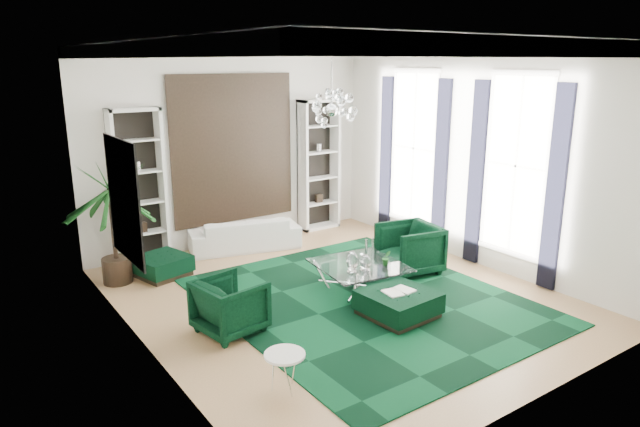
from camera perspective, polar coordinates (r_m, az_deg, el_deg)
floor at (r=9.05m, az=1.75°, el=-8.34°), size 6.00×7.00×0.02m
ceiling at (r=8.31m, az=1.97°, el=16.60°), size 6.00×7.00×0.02m
wall_back at (r=11.44m, az=-8.79°, el=6.41°), size 6.00×0.02×3.80m
wall_front at (r=6.13m, az=21.91°, el=-2.02°), size 6.00×0.02×3.80m
wall_left at (r=7.14m, az=-17.89°, el=0.67°), size 0.02×7.00×3.80m
wall_right at (r=10.53m, az=15.14°, el=5.33°), size 0.02×7.00×3.80m
crown_molding at (r=8.31m, az=1.96°, el=15.85°), size 6.00×7.00×0.18m
ceiling_medallion at (r=8.56m, az=0.71°, el=16.30°), size 0.90×0.90×0.05m
tapestry at (r=11.40m, az=-8.68°, el=6.39°), size 2.50×0.06×2.80m
shelving_left at (r=10.64m, az=-17.64°, el=2.49°), size 0.90×0.38×2.80m
shelving_right at (r=12.33m, az=-0.12°, el=4.85°), size 0.90×0.38×2.80m
painting at (r=7.72m, az=-18.93°, el=1.25°), size 0.04×1.30×1.60m
window_near at (r=9.97m, az=19.01°, el=4.51°), size 0.03×1.10×2.90m
curtain_near_a at (r=9.56m, az=22.50°, el=2.23°), size 0.07×0.30×3.25m
curtain_near_b at (r=10.46m, az=15.36°, el=3.86°), size 0.07×0.30×3.25m
window_far at (r=11.53m, az=9.37°, el=6.45°), size 0.03×1.10×2.90m
curtain_far_a at (r=11.00m, az=12.01°, el=4.60°), size 0.07×0.30×3.25m
curtain_far_b at (r=12.10m, az=6.62°, el=5.76°), size 0.07×0.30×3.25m
rug at (r=8.89m, az=4.52°, el=-8.69°), size 4.20×5.00×0.02m
sofa at (r=11.26m, az=-7.59°, el=-1.99°), size 2.27×1.34×0.62m
armchair_left at (r=7.89m, az=-8.98°, el=-9.11°), size 0.96×0.94×0.76m
armchair_right at (r=10.02m, az=8.93°, el=-3.48°), size 1.10×1.08×0.86m
coffee_table at (r=9.21m, az=3.94°, el=-6.39°), size 1.46×1.46×0.45m
ottoman_side at (r=10.17m, az=-15.51°, el=-5.09°), size 0.98×0.98×0.36m
ottoman_front at (r=8.38m, az=7.81°, el=-8.98°), size 1.01×1.01×0.38m
book at (r=8.30m, az=7.86°, el=-7.68°), size 0.45×0.30×0.03m
side_table at (r=6.60m, az=-3.52°, el=-15.60°), size 0.54×0.54×0.44m
palm at (r=9.78m, az=-20.16°, el=0.58°), size 1.98×1.98×2.59m
chandelier at (r=8.83m, az=1.15°, el=10.28°), size 0.82×0.82×0.71m
table_plant at (r=9.09m, az=6.65°, el=-4.41°), size 0.17×0.15×0.25m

